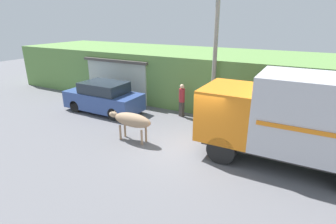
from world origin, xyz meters
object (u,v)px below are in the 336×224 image
object	(u,v)px
cargo_truck	(301,118)
parked_suv	(103,98)
brown_cow	(132,120)
pedestrian_on_hill	(182,99)
utility_pole	(215,49)

from	to	relation	value
cargo_truck	parked_suv	world-z (taller)	cargo_truck
cargo_truck	brown_cow	size ratio (longest dim) A/B	3.08
parked_suv	pedestrian_on_hill	size ratio (longest dim) A/B	2.50
utility_pole	parked_suv	bearing A→B (deg)	-162.67
brown_cow	pedestrian_on_hill	bearing A→B (deg)	94.36
parked_suv	utility_pole	xyz separation A→B (m)	(5.70, 1.78, 2.77)
parked_suv	utility_pole	bearing A→B (deg)	20.20
brown_cow	pedestrian_on_hill	distance (m)	3.72
cargo_truck	pedestrian_on_hill	world-z (taller)	cargo_truck
cargo_truck	pedestrian_on_hill	bearing A→B (deg)	155.73
cargo_truck	utility_pole	world-z (taller)	utility_pole
pedestrian_on_hill	utility_pole	distance (m)	3.04
pedestrian_on_hill	utility_pole	size ratio (longest dim) A/B	0.26
cargo_truck	parked_suv	size ratio (longest dim) A/B	1.48
brown_cow	cargo_truck	bearing A→B (deg)	23.04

